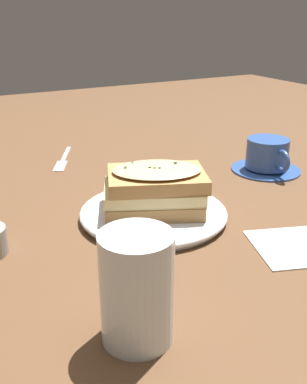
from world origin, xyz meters
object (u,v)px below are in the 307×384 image
at_px(water_glass, 137,288).
at_px(dinner_plate, 154,213).
at_px(fork, 62,161).
at_px(sandwich, 155,189).
at_px(teacup_with_saucer, 267,157).
at_px(napkin, 302,245).

bearing_deg(water_glass, dinner_plate, -121.86).
distance_m(water_glass, fork, 0.59).
bearing_deg(sandwich, dinner_plate, 0.95).
height_order(dinner_plate, teacup_with_saucer, teacup_with_saucer).
relative_size(dinner_plate, napkin, 1.73).
bearing_deg(dinner_plate, napkin, 127.58).
relative_size(sandwich, napkin, 1.37).
height_order(teacup_with_saucer, napkin, teacup_with_saucer).
bearing_deg(water_glass, teacup_with_saucer, -144.79).
bearing_deg(fork, dinner_plate, 122.85).
height_order(sandwich, teacup_with_saucer, sandwich).
bearing_deg(napkin, fork, -71.06).
distance_m(water_glass, napkin, 0.30).
bearing_deg(teacup_with_saucer, sandwich, -64.47).
xyz_separation_m(sandwich, napkin, (-0.14, 0.18, -0.05)).
relative_size(teacup_with_saucer, fork, 0.91).
bearing_deg(fork, water_glass, 105.68).
distance_m(teacup_with_saucer, fork, 0.44).
bearing_deg(dinner_plate, fork, -83.33).
bearing_deg(fork, napkin, 135.12).
height_order(dinner_plate, napkin, dinner_plate).
distance_m(sandwich, teacup_with_saucer, 0.32).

